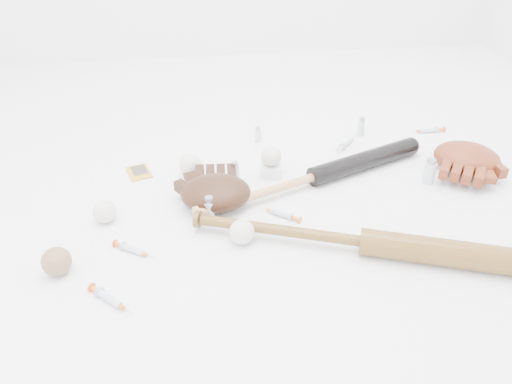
{
  "coord_description": "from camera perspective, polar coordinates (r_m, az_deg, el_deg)",
  "views": [
    {
      "loc": [
        -0.22,
        -1.22,
        0.87
      ],
      "look_at": [
        -0.04,
        0.01,
        0.06
      ],
      "focal_mm": 35.0,
      "sensor_mm": 36.0,
      "label": 1
    }
  ],
  "objects": [
    {
      "name": "bat_dark",
      "position": [
        1.63,
        6.69,
        1.76
      ],
      "size": [
        0.85,
        0.39,
        0.07
      ],
      "primitive_type": null,
      "rotation": [
        0.0,
        0.0,
        0.38
      ],
      "color": "black",
      "rests_on": "ground"
    },
    {
      "name": "bat_wood",
      "position": [
        1.37,
        12.26,
        -5.57
      ],
      "size": [
        0.96,
        0.42,
        0.07
      ],
      "primitive_type": null,
      "rotation": [
        0.0,
        0.0,
        -0.36
      ],
      "color": "brown",
      "rests_on": "ground"
    },
    {
      "name": "glove_dark",
      "position": [
        1.52,
        -4.63,
        -0.04
      ],
      "size": [
        0.27,
        0.27,
        0.09
      ],
      "primitive_type": null,
      "rotation": [
        0.0,
        0.0,
        -0.07
      ],
      "color": "black",
      "rests_on": "ground"
    },
    {
      "name": "glove_tan",
      "position": [
        1.84,
        22.96,
        3.64
      ],
      "size": [
        0.36,
        0.36,
        0.09
      ],
      "primitive_type": null,
      "rotation": [
        0.0,
        0.0,
        2.53
      ],
      "color": "maroon",
      "rests_on": "ground"
    },
    {
      "name": "trading_card",
      "position": [
        1.74,
        -13.22,
        2.19
      ],
      "size": [
        0.1,
        0.12,
        0.01
      ],
      "primitive_type": "cube",
      "rotation": [
        0.0,
        0.0,
        0.29
      ],
      "color": "#B98D21",
      "rests_on": "ground"
    },
    {
      "name": "pedestal",
      "position": [
        1.68,
        1.72,
        2.54
      ],
      "size": [
        0.08,
        0.08,
        0.04
      ],
      "primitive_type": "cube",
      "rotation": [
        0.0,
        0.0,
        -0.17
      ],
      "color": "white",
      "rests_on": "ground"
    },
    {
      "name": "baseball_on_pedestal",
      "position": [
        1.65,
        1.75,
        4.13
      ],
      "size": [
        0.07,
        0.07,
        0.07
      ],
      "primitive_type": "sphere",
      "color": "silver",
      "rests_on": "pedestal"
    },
    {
      "name": "baseball_left",
      "position": [
        1.51,
        -16.92,
        -2.16
      ],
      "size": [
        0.07,
        0.07,
        0.07
      ],
      "primitive_type": "sphere",
      "color": "silver",
      "rests_on": "ground"
    },
    {
      "name": "baseball_upper",
      "position": [
        1.69,
        -7.53,
        3.19
      ],
      "size": [
        0.07,
        0.07,
        0.07
      ],
      "primitive_type": "sphere",
      "color": "silver",
      "rests_on": "ground"
    },
    {
      "name": "baseball_mid",
      "position": [
        1.37,
        -1.62,
        -4.59
      ],
      "size": [
        0.07,
        0.07,
        0.07
      ],
      "primitive_type": "sphere",
      "color": "silver",
      "rests_on": "ground"
    },
    {
      "name": "baseball_aged",
      "position": [
        1.37,
        -21.84,
        -7.37
      ],
      "size": [
        0.07,
        0.07,
        0.07
      ],
      "primitive_type": "sphere",
      "color": "olive",
      "rests_on": "ground"
    },
    {
      "name": "syringe_0",
      "position": [
        1.26,
        -16.38,
        -11.67
      ],
      "size": [
        0.14,
        0.13,
        0.02
      ],
      "primitive_type": null,
      "rotation": [
        0.0,
        0.0,
        -0.77
      ],
      "color": "#ADBCC6",
      "rests_on": "ground"
    },
    {
      "name": "syringe_1",
      "position": [
        1.48,
        2.87,
        -2.51
      ],
      "size": [
        0.14,
        0.11,
        0.02
      ],
      "primitive_type": null,
      "rotation": [
        0.0,
        0.0,
        2.48
      ],
      "color": "#ADBCC6",
      "rests_on": "ground"
    },
    {
      "name": "syringe_2",
      "position": [
        1.9,
        10.33,
        5.52
      ],
      "size": [
        0.13,
        0.14,
        0.02
      ],
      "primitive_type": null,
      "rotation": [
        0.0,
        0.0,
        0.84
      ],
      "color": "#ADBCC6",
      "rests_on": "ground"
    },
    {
      "name": "syringe_3",
      "position": [
        1.47,
        25.49,
        -6.81
      ],
      "size": [
        0.11,
        0.12,
        0.02
      ],
      "primitive_type": null,
      "rotation": [
        0.0,
        0.0,
        -0.86
      ],
      "color": "#ADBCC6",
      "rests_on": "ground"
    },
    {
      "name": "syringe_4",
      "position": [
        2.08,
        19.11,
        6.68
      ],
      "size": [
        0.16,
        0.03,
        0.02
      ],
      "primitive_type": null,
      "rotation": [
        0.0,
        0.0,
        3.12
      ],
      "color": "#ADBCC6",
      "rests_on": "ground"
    },
    {
      "name": "syringe_5",
      "position": [
        1.39,
        -13.9,
        -6.43
      ],
      "size": [
        0.14,
        0.11,
        0.02
      ],
      "primitive_type": null,
      "rotation": [
        0.0,
        0.0,
        -0.6
      ],
      "color": "#ADBCC6",
      "rests_on": "ground"
    },
    {
      "name": "vial_0",
      "position": [
        1.89,
        0.22,
        6.6
      ],
      "size": [
        0.02,
        0.02,
        0.06
      ],
      "primitive_type": "cylinder",
      "color": "silver",
      "rests_on": "ground"
    },
    {
      "name": "vial_1",
      "position": [
        1.98,
        11.94,
        7.34
      ],
      "size": [
        0.03,
        0.03,
        0.07
      ],
      "primitive_type": "cylinder",
      "color": "silver",
      "rests_on": "ground"
    },
    {
      "name": "vial_2",
      "position": [
        1.64,
        -2.41,
        2.35
      ],
      "size": [
        0.03,
        0.03,
        0.07
      ],
      "primitive_type": "cylinder",
      "color": "silver",
      "rests_on": "ground"
    },
    {
      "name": "vial_3",
      "position": [
        1.72,
        19.23,
        2.29
      ],
      "size": [
        0.04,
        0.04,
        0.09
      ],
      "primitive_type": "cylinder",
      "color": "silver",
      "rests_on": "ground"
    },
    {
      "name": "vial_4",
      "position": [
        1.46,
        -5.35,
        -1.85
      ],
      "size": [
        0.03,
        0.03,
        0.08
      ],
      "primitive_type": "cylinder",
      "color": "silver",
      "rests_on": "ground"
    }
  ]
}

